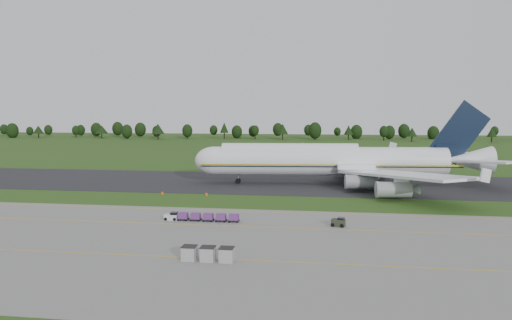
% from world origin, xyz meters
% --- Properties ---
extents(ground, '(600.00, 600.00, 0.00)m').
position_xyz_m(ground, '(0.00, 0.00, 0.00)').
color(ground, '#264615').
rests_on(ground, ground).
extents(apron, '(300.00, 52.00, 0.06)m').
position_xyz_m(apron, '(0.00, -34.00, 0.03)').
color(apron, slate).
rests_on(apron, ground).
extents(taxiway, '(300.00, 40.00, 0.08)m').
position_xyz_m(taxiway, '(0.00, 28.00, 0.04)').
color(taxiway, black).
rests_on(taxiway, ground).
extents(apron_markings, '(300.00, 30.20, 0.01)m').
position_xyz_m(apron_markings, '(0.00, -26.98, 0.06)').
color(apron_markings, gold).
rests_on(apron_markings, apron).
extents(tree_line, '(527.71, 20.89, 11.92)m').
position_xyz_m(tree_line, '(-13.32, 220.05, 6.13)').
color(tree_line, black).
rests_on(tree_line, ground).
extents(aircraft, '(76.47, 74.02, 21.42)m').
position_xyz_m(aircraft, '(21.46, 28.01, 6.12)').
color(aircraft, white).
rests_on(aircraft, ground).
extents(baggage_train, '(13.01, 1.38, 1.33)m').
position_xyz_m(baggage_train, '(-1.55, -19.11, 0.77)').
color(baggage_train, silver).
rests_on(baggage_train, apron).
extents(utility_cart, '(2.40, 1.77, 1.18)m').
position_xyz_m(utility_cart, '(21.62, -19.72, 0.64)').
color(utility_cart, '#2A3022').
rests_on(utility_cart, apron).
extents(uld_row, '(6.62, 1.82, 1.80)m').
position_xyz_m(uld_row, '(5.15, -40.99, 0.96)').
color(uld_row, '#9A9A9A').
rests_on(uld_row, apron).
extents(edge_markers, '(10.63, 0.30, 0.60)m').
position_xyz_m(edge_markers, '(-11.79, 5.85, 0.27)').
color(edge_markers, '#FF5C08').
rests_on(edge_markers, ground).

